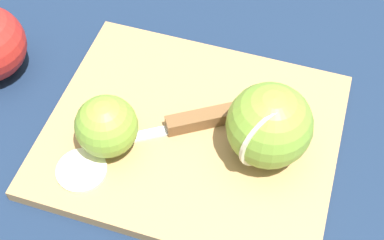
# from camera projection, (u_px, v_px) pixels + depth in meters

# --- Properties ---
(ground_plane) EXTENTS (4.00, 4.00, 0.00)m
(ground_plane) POSITION_uv_depth(u_px,v_px,m) (192.00, 138.00, 0.60)
(ground_plane) COLOR #14233D
(cutting_board) EXTENTS (0.32, 0.26, 0.01)m
(cutting_board) POSITION_uv_depth(u_px,v_px,m) (192.00, 134.00, 0.59)
(cutting_board) COLOR #A37A4C
(cutting_board) RESTS_ON ground_plane
(apple_half_left) EXTENTS (0.09, 0.09, 0.09)m
(apple_half_left) POSITION_uv_depth(u_px,v_px,m) (268.00, 130.00, 0.53)
(apple_half_left) COLOR olive
(apple_half_left) RESTS_ON cutting_board
(apple_half_right) EXTENTS (0.07, 0.07, 0.07)m
(apple_half_right) POSITION_uv_depth(u_px,v_px,m) (107.00, 126.00, 0.55)
(apple_half_right) COLOR olive
(apple_half_right) RESTS_ON cutting_board
(knife) EXTENTS (0.14, 0.09, 0.02)m
(knife) POSITION_uv_depth(u_px,v_px,m) (193.00, 121.00, 0.59)
(knife) COLOR silver
(knife) RESTS_ON cutting_board
(apple_slice) EXTENTS (0.05, 0.05, 0.00)m
(apple_slice) POSITION_uv_depth(u_px,v_px,m) (82.00, 170.00, 0.56)
(apple_slice) COLOR beige
(apple_slice) RESTS_ON cutting_board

